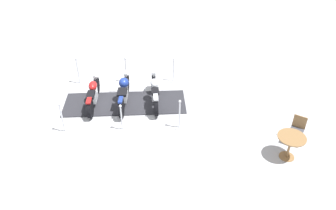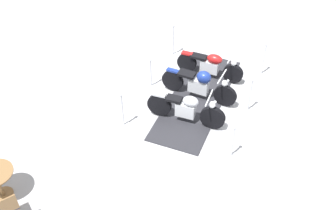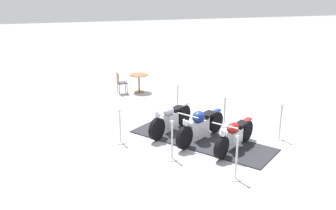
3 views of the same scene
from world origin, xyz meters
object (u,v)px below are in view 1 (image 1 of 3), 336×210
object	(u,v)px
stanchion_left_mid	(122,122)
motorcycle_chrome	(155,91)
motorcycle_maroon	(93,93)
cafe_table	(291,142)
stanchion_right_front	(173,74)
stanchion_right_mid	(126,75)
stanchion_right_rear	(79,75)
motorcycle_navy	(124,91)
stanchion_left_front	(179,119)
stanchion_left_rear	(63,123)
cafe_chair_near_table	(298,128)

from	to	relation	value
stanchion_left_mid	motorcycle_chrome	bearing A→B (deg)	-88.31
motorcycle_maroon	stanchion_left_mid	distance (m)	1.89
cafe_table	stanchion_right_front	bearing A→B (deg)	-18.30
stanchion_right_front	stanchion_left_mid	bearing A→B (deg)	95.57
stanchion_right_front	stanchion_right_mid	size ratio (longest dim) A/B	0.93
stanchion_right_rear	stanchion_right_mid	size ratio (longest dim) A/B	1.03
motorcycle_navy	stanchion_left_front	bearing A→B (deg)	-125.71
stanchion_right_rear	stanchion_right_mid	world-z (taller)	stanchion_right_rear
stanchion_right_rear	cafe_table	world-z (taller)	stanchion_right_rear
motorcycle_maroon	stanchion_right_front	bearing A→B (deg)	-62.20
stanchion_right_front	stanchion_left_mid	xyz separation A→B (m)	(-0.34, 3.53, 0.02)
stanchion_left_mid	stanchion_left_rear	bearing A→B (deg)	37.45
motorcycle_maroon	cafe_chair_near_table	world-z (taller)	motorcycle_maroon
motorcycle_maroon	cafe_table	distance (m)	6.80
motorcycle_maroon	stanchion_right_front	world-z (taller)	stanchion_right_front
stanchion_left_rear	stanchion_left_mid	size ratio (longest dim) A/B	1.13
cafe_chair_near_table	stanchion_right_mid	bearing A→B (deg)	-90.79
motorcycle_navy	cafe_table	bearing A→B (deg)	-118.03
motorcycle_chrome	stanchion_left_mid	xyz separation A→B (m)	(-0.06, 1.88, -0.14)
motorcycle_chrome	motorcycle_maroon	world-z (taller)	motorcycle_chrome
stanchion_left_rear	cafe_chair_near_table	xyz separation A→B (m)	(-6.32, -3.76, 0.16)
motorcycle_maroon	stanchion_right_mid	world-z (taller)	stanchion_right_mid
cafe_table	stanchion_left_mid	bearing A→B (deg)	20.27
cafe_chair_near_table	stanchion_right_rear	bearing A→B (deg)	-83.24
stanchion_right_rear	motorcycle_navy	bearing A→B (deg)	179.33
motorcycle_maroon	stanchion_left_mid	size ratio (longest dim) A/B	1.78
stanchion_left_mid	stanchion_right_front	bearing A→B (deg)	-84.43
motorcycle_maroon	stanchion_right_front	distance (m)	3.32
stanchion_left_front	cafe_table	bearing A→B (deg)	-168.94
stanchion_right_rear	stanchion_left_front	world-z (taller)	stanchion_right_rear
stanchion_right_front	cafe_chair_near_table	size ratio (longest dim) A/B	1.13
stanchion_right_mid	cafe_table	xyz separation A→B (m)	(-6.71, 0.59, 0.24)
motorcycle_chrome	stanchion_right_front	xyz separation A→B (m)	(0.29, -1.64, -0.16)
motorcycle_maroon	stanchion_right_front	xyz separation A→B (m)	(-1.46, -2.98, -0.15)
stanchion_right_rear	stanchion_left_rear	bearing A→B (deg)	127.45
motorcycle_navy	stanchion_left_front	xyz separation A→B (m)	(-2.42, 0.08, -0.16)
motorcycle_navy	stanchion_left_rear	bearing A→B (deg)	133.11
stanchion_left_mid	stanchion_right_rear	bearing A→B (deg)	-20.66
motorcycle_navy	motorcycle_maroon	distance (m)	1.11
cafe_table	stanchion_right_mid	bearing A→B (deg)	-5.01
stanchion_right_mid	cafe_chair_near_table	distance (m)	6.67
motorcycle_maroon	stanchion_left_rear	bearing A→B (deg)	154.73
stanchion_left_front	cafe_chair_near_table	xyz separation A→B (m)	(-3.35, -1.48, 0.17)
cafe_table	motorcycle_maroon	bearing A→B (deg)	10.62
cafe_table	cafe_chair_near_table	bearing A→B (deg)	-87.21
stanchion_left_rear	stanchion_right_mid	distance (m)	3.54
stanchion_right_front	cafe_chair_near_table	distance (m)	5.26
stanchion_left_rear	cafe_chair_near_table	size ratio (longest dim) A/B	1.23
motorcycle_maroon	motorcycle_navy	bearing A→B (deg)	-88.34
stanchion_right_front	stanchion_left_rear	distance (m)	4.80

